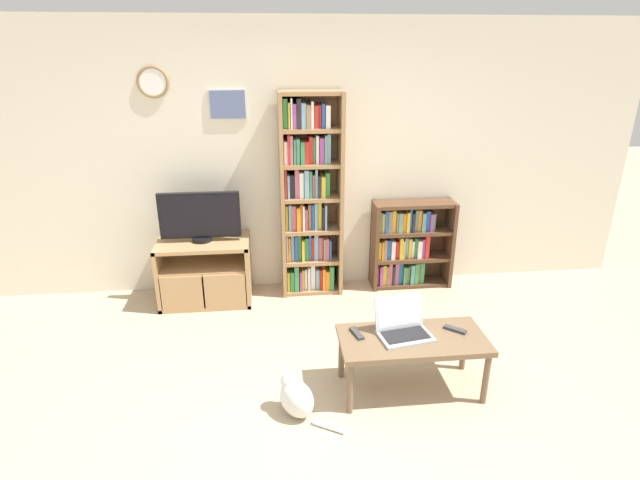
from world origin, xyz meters
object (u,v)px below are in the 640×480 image
(remote_near_laptop, at_px, (455,329))
(remote_far_from_laptop, at_px, (357,333))
(bookshelf_short, at_px, (406,245))
(bookshelf_tall, at_px, (309,199))
(laptop, at_px, (403,326))
(cat, at_px, (296,397))
(television, at_px, (200,217))
(coffee_table, at_px, (413,343))
(tv_stand, at_px, (205,271))

(remote_near_laptop, distance_m, remote_far_from_laptop, 0.71)
(bookshelf_short, relative_size, remote_far_from_laptop, 5.39)
(bookshelf_tall, relative_size, laptop, 4.86)
(remote_far_from_laptop, height_order, cat, remote_far_from_laptop)
(remote_near_laptop, relative_size, remote_far_from_laptop, 0.91)
(laptop, xyz_separation_m, remote_near_laptop, (0.39, 0.00, -0.05))
(cat, bearing_deg, remote_near_laptop, -26.31)
(television, xyz_separation_m, bookshelf_tall, (1.02, 0.13, 0.10))
(television, xyz_separation_m, laptop, (1.54, -1.50, -0.36))
(television, bearing_deg, cat, -66.00)
(television, distance_m, coffee_table, 2.29)
(bookshelf_short, bearing_deg, tv_stand, -175.51)
(laptop, height_order, remote_near_laptop, laptop)
(remote_near_laptop, bearing_deg, television, 92.68)
(bookshelf_short, distance_m, remote_near_laptop, 1.64)
(tv_stand, height_order, television, television)
(television, relative_size, laptop, 1.83)
(bookshelf_short, bearing_deg, television, -175.92)
(bookshelf_tall, bearing_deg, remote_far_from_laptop, -82.90)
(laptop, relative_size, remote_far_from_laptop, 2.44)
(bookshelf_short, height_order, coffee_table, bookshelf_short)
(television, height_order, bookshelf_tall, bookshelf_tall)
(coffee_table, bearing_deg, remote_near_laptop, 9.84)
(remote_near_laptop, relative_size, cat, 0.33)
(cat, bearing_deg, laptop, -20.95)
(coffee_table, bearing_deg, bookshelf_short, 76.28)
(remote_near_laptop, bearing_deg, bookshelf_tall, 69.69)
(tv_stand, bearing_deg, cat, -65.98)
(television, distance_m, laptop, 2.18)
(tv_stand, distance_m, bookshelf_short, 2.03)
(bookshelf_tall, distance_m, laptop, 1.77)
(cat, bearing_deg, television, 76.40)
(television, bearing_deg, tv_stand, -68.77)
(coffee_table, xyz_separation_m, remote_near_laptop, (0.32, 0.06, 0.06))
(laptop, bearing_deg, tv_stand, 126.04)
(tv_stand, xyz_separation_m, cat, (0.76, -1.72, -0.17))
(television, bearing_deg, remote_far_from_laptop, -50.33)
(bookshelf_short, relative_size, coffee_table, 0.87)
(bookshelf_short, bearing_deg, cat, -123.76)
(bookshelf_tall, bearing_deg, television, -172.98)
(remote_far_from_laptop, bearing_deg, coffee_table, -27.14)
(bookshelf_short, xyz_separation_m, remote_near_laptop, (-0.09, -1.64, 0.00))
(laptop, height_order, remote_far_from_laptop, laptop)
(tv_stand, distance_m, laptop, 2.15)
(laptop, xyz_separation_m, cat, (-0.77, -0.23, -0.36))
(television, relative_size, cat, 1.62)
(remote_far_from_laptop, bearing_deg, laptop, -19.65)
(bookshelf_short, xyz_separation_m, coffee_table, (-0.41, -1.70, -0.06))
(bookshelf_short, bearing_deg, laptop, -106.24)
(bookshelf_short, bearing_deg, bookshelf_tall, -178.96)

